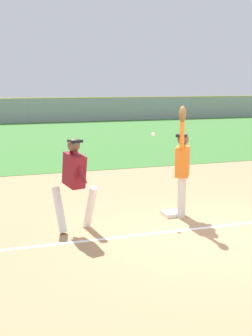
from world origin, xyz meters
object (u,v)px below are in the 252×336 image
object	(u,v)px
parked_car_red	(130,109)
fielder	(182,163)
parked_car_green	(70,110)
first_base	(172,213)
baseball	(153,134)
runner	(74,178)

from	to	relation	value
parked_car_red	fielder	bearing A→B (deg)	-112.29
parked_car_green	first_base	bearing A→B (deg)	-92.16
parked_car_green	baseball	bearing A→B (deg)	-92.94
parked_car_green	runner	bearing A→B (deg)	-96.32
fielder	runner	bearing A→B (deg)	35.46
runner	baseball	distance (m)	1.98
first_base	baseball	xyz separation A→B (m)	(-0.34, 0.24, 1.64)
baseball	parked_car_green	xyz separation A→B (m)	(4.20, 27.22, -1.01)
first_base	fielder	world-z (taller)	fielder
fielder	runner	distance (m)	2.27
first_base	parked_car_red	size ratio (longest dim) A/B	0.08
first_base	runner	size ratio (longest dim) A/B	0.22
fielder	parked_car_red	distance (m)	28.53
runner	parked_car_green	size ratio (longest dim) A/B	0.38
first_base	parked_car_red	bearing A→B (deg)	71.93
fielder	runner	xyz separation A→B (m)	(-2.26, -0.16, -0.12)
fielder	parked_car_green	size ratio (longest dim) A/B	0.50
first_base	runner	world-z (taller)	runner
fielder	parked_car_red	xyz separation A→B (m)	(8.68, 27.18, -0.45)
fielder	baseball	distance (m)	0.84
first_base	fielder	distance (m)	1.10
parked_car_green	parked_car_red	xyz separation A→B (m)	(4.96, -0.42, 0.00)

